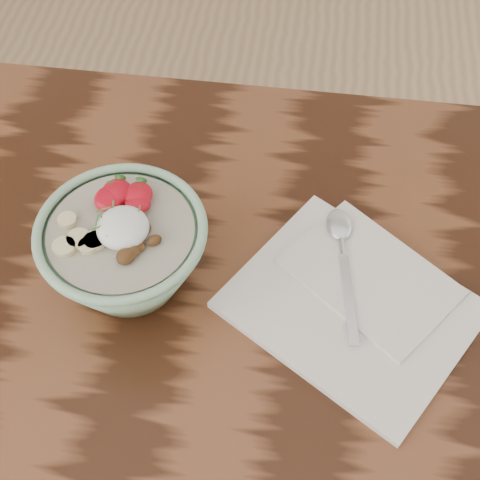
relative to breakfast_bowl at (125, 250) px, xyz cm
name	(u,v)px	position (x,y,z in cm)	size (l,w,h in cm)	color
table	(308,394)	(22.92, -8.01, -15.93)	(160.00, 90.00, 75.00)	black
breakfast_bowl	(125,250)	(0.00, 0.00, 0.00)	(19.33, 19.33, 13.12)	#8DBD96
napkin	(355,300)	(27.10, 0.32, -5.95)	(33.93, 32.34, 1.64)	white
spoon	(341,242)	(24.98, 7.67, -4.58)	(5.05, 19.40, 1.01)	silver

